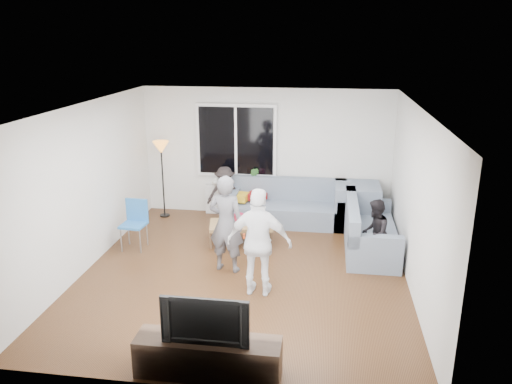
% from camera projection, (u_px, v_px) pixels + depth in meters
% --- Properties ---
extents(floor, '(5.00, 5.50, 0.04)m').
position_uv_depth(floor, '(244.00, 274.00, 7.93)').
color(floor, '#56351C').
rests_on(floor, ground).
extents(ceiling, '(5.00, 5.50, 0.04)m').
position_uv_depth(ceiling, '(243.00, 106.00, 7.13)').
color(ceiling, white).
rests_on(ceiling, ground).
extents(wall_back, '(5.00, 0.04, 2.60)m').
position_uv_depth(wall_back, '(266.00, 153.00, 10.15)').
color(wall_back, silver).
rests_on(wall_back, ground).
extents(wall_front, '(5.00, 0.04, 2.60)m').
position_uv_depth(wall_front, '(197.00, 279.00, 4.91)').
color(wall_front, silver).
rests_on(wall_front, ground).
extents(wall_left, '(0.04, 5.50, 2.60)m').
position_uv_depth(wall_left, '(85.00, 187.00, 7.87)').
color(wall_left, silver).
rests_on(wall_left, ground).
extents(wall_right, '(0.04, 5.50, 2.60)m').
position_uv_depth(wall_right, '(417.00, 202.00, 7.19)').
color(wall_right, silver).
rests_on(wall_right, ground).
extents(window_frame, '(1.62, 0.06, 1.47)m').
position_uv_depth(window_frame, '(236.00, 141.00, 10.08)').
color(window_frame, white).
rests_on(window_frame, wall_back).
extents(window_glass, '(1.50, 0.02, 1.35)m').
position_uv_depth(window_glass, '(236.00, 141.00, 10.04)').
color(window_glass, black).
rests_on(window_glass, window_frame).
extents(window_mullion, '(0.05, 0.03, 1.35)m').
position_uv_depth(window_mullion, '(236.00, 141.00, 10.03)').
color(window_mullion, white).
rests_on(window_mullion, window_frame).
extents(radiator, '(1.30, 0.12, 0.62)m').
position_uv_depth(radiator, '(237.00, 200.00, 10.41)').
color(radiator, silver).
rests_on(radiator, floor).
extents(potted_plant, '(0.24, 0.20, 0.40)m').
position_uv_depth(potted_plant, '(253.00, 177.00, 10.18)').
color(potted_plant, '#306327').
rests_on(potted_plant, radiator).
extents(vase, '(0.20, 0.20, 0.19)m').
position_uv_depth(vase, '(216.00, 181.00, 10.32)').
color(vase, white).
rests_on(vase, radiator).
extents(sofa_back_section, '(2.30, 0.85, 0.85)m').
position_uv_depth(sofa_back_section, '(287.00, 203.00, 9.87)').
color(sofa_back_section, slate).
rests_on(sofa_back_section, floor).
extents(sofa_right_section, '(2.00, 0.85, 0.85)m').
position_uv_depth(sofa_right_section, '(371.00, 226.00, 8.66)').
color(sofa_right_section, slate).
rests_on(sofa_right_section, floor).
extents(sofa_corner, '(0.85, 0.85, 0.85)m').
position_uv_depth(sofa_corner, '(356.00, 206.00, 9.69)').
color(sofa_corner, slate).
rests_on(sofa_corner, floor).
extents(cushion_yellow, '(0.43, 0.38, 0.14)m').
position_uv_depth(cushion_yellow, '(238.00, 197.00, 9.96)').
color(cushion_yellow, gold).
rests_on(cushion_yellow, sofa_back_section).
extents(cushion_red, '(0.45, 0.43, 0.13)m').
position_uv_depth(cushion_red, '(256.00, 196.00, 9.99)').
color(cushion_red, maroon).
rests_on(cushion_red, sofa_back_section).
extents(coffee_table, '(1.19, 0.79, 0.40)m').
position_uv_depth(coffee_table, '(241.00, 234.00, 8.92)').
color(coffee_table, '#9C804B').
rests_on(coffee_table, floor).
extents(pitcher, '(0.17, 0.17, 0.17)m').
position_uv_depth(pitcher, '(239.00, 218.00, 8.86)').
color(pitcher, maroon).
rests_on(pitcher, coffee_table).
extents(side_chair, '(0.43, 0.43, 0.86)m').
position_uv_depth(side_chair, '(133.00, 226.00, 8.68)').
color(side_chair, '#296CB4').
rests_on(side_chair, floor).
extents(floor_lamp, '(0.32, 0.32, 1.56)m').
position_uv_depth(floor_lamp, '(163.00, 180.00, 10.14)').
color(floor_lamp, orange).
rests_on(floor_lamp, floor).
extents(player_left, '(0.63, 0.47, 1.56)m').
position_uv_depth(player_left, '(226.00, 224.00, 7.79)').
color(player_left, '#56555B').
rests_on(player_left, floor).
extents(player_right, '(0.95, 0.44, 1.58)m').
position_uv_depth(player_right, '(259.00, 243.00, 7.06)').
color(player_right, white).
rests_on(player_right, floor).
extents(spectator_right, '(0.53, 0.62, 1.11)m').
position_uv_depth(spectator_right, '(375.00, 233.00, 8.02)').
color(spectator_right, black).
rests_on(spectator_right, floor).
extents(spectator_back, '(0.79, 0.57, 1.10)m').
position_uv_depth(spectator_back, '(225.00, 193.00, 10.03)').
color(spectator_back, black).
rests_on(spectator_back, floor).
extents(tv_console, '(1.60, 0.40, 0.44)m').
position_uv_depth(tv_console, '(208.00, 357.00, 5.49)').
color(tv_console, '#36271B').
rests_on(tv_console, floor).
extents(television, '(0.95, 0.12, 0.55)m').
position_uv_depth(television, '(207.00, 317.00, 5.34)').
color(television, black).
rests_on(television, tv_console).
extents(bottle_e, '(0.07, 0.07, 0.18)m').
position_uv_depth(bottle_e, '(263.00, 217.00, 8.92)').
color(bottle_e, black).
rests_on(bottle_e, coffee_table).
extents(bottle_d, '(0.07, 0.07, 0.24)m').
position_uv_depth(bottle_d, '(255.00, 219.00, 8.74)').
color(bottle_d, '#C47311').
rests_on(bottle_d, coffee_table).
extents(bottle_a, '(0.07, 0.07, 0.20)m').
position_uv_depth(bottle_a, '(224.00, 215.00, 8.97)').
color(bottle_a, '#B8550A').
rests_on(bottle_a, coffee_table).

